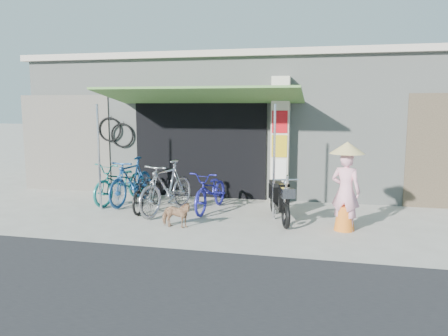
% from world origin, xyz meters
% --- Properties ---
extents(ground, '(80.00, 80.00, 0.00)m').
position_xyz_m(ground, '(0.00, 0.00, 0.00)').
color(ground, '#ABA69A').
rests_on(ground, ground).
extents(bicycle_shop, '(12.30, 5.30, 3.66)m').
position_xyz_m(bicycle_shop, '(-0.00, 5.09, 1.83)').
color(bicycle_shop, gray).
rests_on(bicycle_shop, ground).
extents(shop_pillar, '(0.42, 0.44, 3.00)m').
position_xyz_m(shop_pillar, '(0.85, 2.45, 1.50)').
color(shop_pillar, beige).
rests_on(shop_pillar, ground).
extents(awning, '(4.60, 1.88, 2.72)m').
position_xyz_m(awning, '(-0.90, 1.63, 2.51)').
color(awning, '#447133').
rests_on(awning, ground).
extents(neighbour_left, '(2.60, 0.06, 2.60)m').
position_xyz_m(neighbour_left, '(-5.00, 2.59, 1.30)').
color(neighbour_left, '#6B665B').
rests_on(neighbour_left, ground).
extents(bike_teal, '(1.05, 1.99, 1.00)m').
position_xyz_m(bike_teal, '(-2.87, 1.52, 0.50)').
color(bike_teal, '#186C65').
rests_on(bike_teal, ground).
extents(bike_blue, '(0.76, 1.89, 1.10)m').
position_xyz_m(bike_blue, '(-2.55, 1.43, 0.55)').
color(bike_blue, '#1F508F').
rests_on(bike_blue, ground).
extents(bike_black, '(0.57, 1.58, 0.83)m').
position_xyz_m(bike_black, '(-1.94, 0.94, 0.41)').
color(bike_black, black).
rests_on(bike_black, ground).
extents(bike_silver, '(1.02, 1.99, 1.15)m').
position_xyz_m(bike_silver, '(-1.41, 0.74, 0.57)').
color(bike_silver, '#A0A0A4').
rests_on(bike_silver, ground).
extents(bike_navy, '(0.80, 1.79, 0.91)m').
position_xyz_m(bike_navy, '(-0.54, 1.18, 0.46)').
color(bike_navy, navy).
rests_on(bike_navy, ground).
extents(street_dog, '(0.62, 0.29, 0.52)m').
position_xyz_m(street_dog, '(-0.85, -0.29, 0.26)').
color(street_dog, '#A07E54').
rests_on(street_dog, ground).
extents(moped, '(0.70, 1.65, 0.96)m').
position_xyz_m(moped, '(1.02, 0.73, 0.44)').
color(moped, black).
rests_on(moped, ground).
extents(nun, '(0.64, 0.64, 1.67)m').
position_xyz_m(nun, '(2.30, 0.27, 0.83)').
color(nun, pink).
rests_on(nun, ground).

